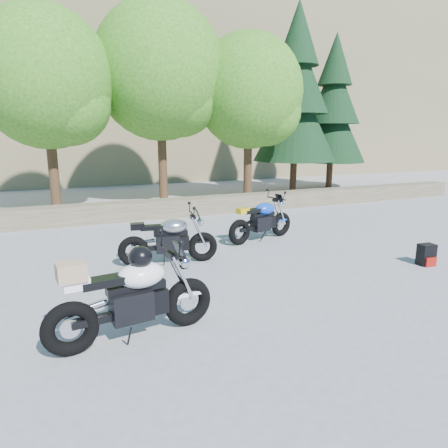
{
  "coord_description": "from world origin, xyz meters",
  "views": [
    {
      "loc": [
        -2.45,
        -5.29,
        2.3
      ],
      "look_at": [
        0.2,
        1.0,
        0.75
      ],
      "focal_mm": 32.0,
      "sensor_mm": 36.0,
      "label": 1
    }
  ],
  "objects_px": {
    "white_bike": "(132,295)",
    "backpack": "(427,255)",
    "silver_bike": "(169,240)",
    "blue_bike": "(262,221)"
  },
  "relations": [
    {
      "from": "backpack",
      "to": "blue_bike",
      "type": "bearing_deg",
      "value": 130.63
    },
    {
      "from": "silver_bike",
      "to": "blue_bike",
      "type": "relative_size",
      "value": 1.01
    },
    {
      "from": "silver_bike",
      "to": "white_bike",
      "type": "bearing_deg",
      "value": -104.82
    },
    {
      "from": "silver_bike",
      "to": "white_bike",
      "type": "distance_m",
      "value": 2.73
    },
    {
      "from": "silver_bike",
      "to": "backpack",
      "type": "xyz_separation_m",
      "value": [
        4.21,
        -1.86,
        -0.25
      ]
    },
    {
      "from": "silver_bike",
      "to": "backpack",
      "type": "bearing_deg",
      "value": -14.67
    },
    {
      "from": "white_bike",
      "to": "backpack",
      "type": "bearing_deg",
      "value": -0.64
    },
    {
      "from": "white_bike",
      "to": "blue_bike",
      "type": "height_order",
      "value": "white_bike"
    },
    {
      "from": "silver_bike",
      "to": "blue_bike",
      "type": "bearing_deg",
      "value": 28.22
    },
    {
      "from": "white_bike",
      "to": "blue_bike",
      "type": "distance_m",
      "value": 4.73
    }
  ]
}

